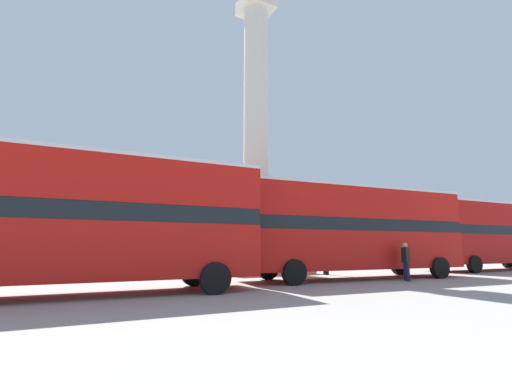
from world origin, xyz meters
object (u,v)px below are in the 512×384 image
equestrian_statue (63,241)px  street_lamp (325,226)px  bus_a (353,228)px  pedestrian_near_lamp (406,260)px  bus_c (490,233)px  monument_column (256,176)px  bus_b (90,217)px

equestrian_statue → street_lamp: (12.78, -6.79, 0.85)m
street_lamp → equestrian_statue: bearing=152.0°
equestrian_statue → bus_a: bearing=-51.8°
street_lamp → pedestrian_near_lamp: bearing=-79.9°
bus_c → equestrian_statue: 26.37m
monument_column → bus_a: (2.11, -6.02, -3.47)m
monument_column → equestrian_statue: size_ratio=3.03×
bus_c → street_lamp: size_ratio=2.09×
bus_c → pedestrian_near_lamp: bus_c is taller
monument_column → pedestrian_near_lamp: bearing=-66.9°
equestrian_statue → pedestrian_near_lamp: (13.59, -11.31, -0.87)m
bus_a → equestrian_statue: 15.58m
bus_b → pedestrian_near_lamp: size_ratio=6.43×
bus_b → equestrian_statue: size_ratio=1.70×
bus_a → street_lamp: 2.74m
bus_b → monument_column: bearing=37.7°
equestrian_statue → street_lamp: bearing=-42.3°
bus_a → bus_c: size_ratio=1.08×
bus_a → street_lamp: bearing=86.2°
bus_c → equestrian_statue: equestrian_statue is taller
monument_column → street_lamp: bearing=-52.6°
bus_a → bus_c: bus_c is taller
bus_b → equestrian_statue: equestrian_statue is taller
bus_c → street_lamp: 12.22m
bus_c → monument_column: bearing=163.6°
monument_column → street_lamp: monument_column is taller
bus_a → monument_column: bearing=114.7°
monument_column → bus_a: 7.26m
pedestrian_near_lamp → monument_column: bearing=-134.4°
bus_c → equestrian_statue: (-24.83, 8.88, -0.59)m
monument_column → bus_a: monument_column is taller
street_lamp → pedestrian_near_lamp: street_lamp is taller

